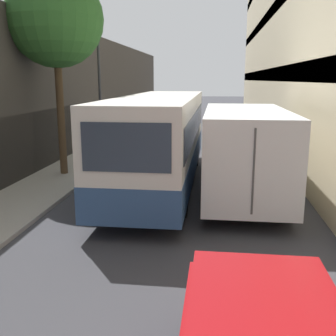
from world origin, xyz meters
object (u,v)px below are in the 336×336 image
street_lamp (98,39)px  street_tree_left (55,19)px  box_truck (242,146)px  bus (161,139)px

street_lamp → street_tree_left: 2.39m
box_truck → street_lamp: street_lamp is taller
box_truck → bus: bearing=169.6°
bus → box_truck: 2.85m
street_lamp → box_truck: bearing=-31.0°
box_truck → street_lamp: (-5.82, 3.50, 3.76)m
bus → street_tree_left: street_tree_left is taller
bus → street_lamp: bearing=135.3°
bus → street_tree_left: bearing=168.1°
bus → street_lamp: size_ratio=1.40×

